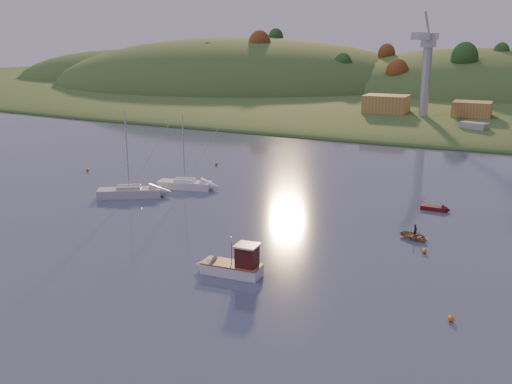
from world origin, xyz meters
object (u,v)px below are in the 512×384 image
at_px(sailboat_near, 129,192).
at_px(sailboat_far, 185,184).
at_px(canoe, 415,236).
at_px(fishing_boat, 227,264).
at_px(red_tender, 439,209).

bearing_deg(sailboat_near, sailboat_far, 26.98).
distance_m(sailboat_far, canoe, 35.68).
bearing_deg(sailboat_near, fishing_boat, -66.71).
relative_size(fishing_boat, red_tender, 1.78).
bearing_deg(canoe, sailboat_near, 114.61).
bearing_deg(red_tender, sailboat_near, -160.71).
bearing_deg(fishing_boat, sailboat_near, -38.40).
relative_size(sailboat_near, sailboat_far, 1.10).
bearing_deg(fishing_boat, sailboat_far, -53.58).
relative_size(canoe, red_tender, 0.89).
bearing_deg(fishing_boat, canoe, -132.29).
height_order(fishing_boat, sailboat_far, sailboat_far).
bearing_deg(red_tender, sailboat_far, -169.83).
relative_size(sailboat_far, canoe, 3.23).
bearing_deg(canoe, red_tender, 21.24).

